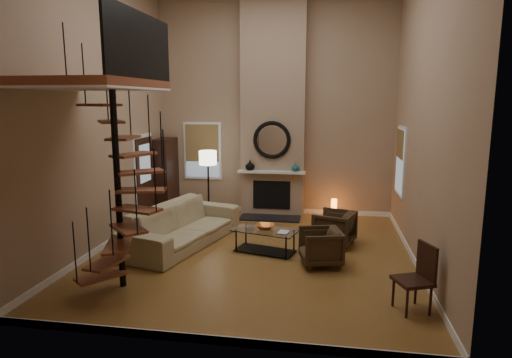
% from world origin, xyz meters
% --- Properties ---
extents(ground, '(6.00, 6.50, 0.01)m').
position_xyz_m(ground, '(0.00, 0.00, -0.01)').
color(ground, '#A07133').
rests_on(ground, ground).
extents(back_wall, '(6.00, 0.02, 5.50)m').
position_xyz_m(back_wall, '(0.00, 3.25, 2.75)').
color(back_wall, tan).
rests_on(back_wall, ground).
extents(front_wall, '(6.00, 0.02, 5.50)m').
position_xyz_m(front_wall, '(0.00, -3.25, 2.75)').
color(front_wall, tan).
rests_on(front_wall, ground).
extents(left_wall, '(0.02, 6.50, 5.50)m').
position_xyz_m(left_wall, '(-3.00, 0.00, 2.75)').
color(left_wall, tan).
rests_on(left_wall, ground).
extents(right_wall, '(0.02, 6.50, 5.50)m').
position_xyz_m(right_wall, '(3.00, 0.00, 2.75)').
color(right_wall, tan).
rests_on(right_wall, ground).
extents(baseboard_back, '(6.00, 0.02, 0.12)m').
position_xyz_m(baseboard_back, '(0.00, 3.24, 0.06)').
color(baseboard_back, white).
rests_on(baseboard_back, ground).
extents(baseboard_front, '(6.00, 0.02, 0.12)m').
position_xyz_m(baseboard_front, '(0.00, -3.24, 0.06)').
color(baseboard_front, white).
rests_on(baseboard_front, ground).
extents(baseboard_left, '(0.02, 6.50, 0.12)m').
position_xyz_m(baseboard_left, '(-2.99, 0.00, 0.06)').
color(baseboard_left, white).
rests_on(baseboard_left, ground).
extents(baseboard_right, '(0.02, 6.50, 0.12)m').
position_xyz_m(baseboard_right, '(2.99, 0.00, 0.06)').
color(baseboard_right, white).
rests_on(baseboard_right, ground).
extents(chimney_breast, '(1.60, 0.38, 5.50)m').
position_xyz_m(chimney_breast, '(0.00, 3.06, 2.75)').
color(chimney_breast, '#997D63').
rests_on(chimney_breast, ground).
extents(hearth, '(1.50, 0.60, 0.04)m').
position_xyz_m(hearth, '(0.00, 2.57, 0.02)').
color(hearth, black).
rests_on(hearth, ground).
extents(firebox, '(0.95, 0.02, 0.72)m').
position_xyz_m(firebox, '(0.00, 2.86, 0.55)').
color(firebox, black).
rests_on(firebox, chimney_breast).
extents(mantel, '(1.70, 0.18, 0.06)m').
position_xyz_m(mantel, '(0.00, 2.78, 1.15)').
color(mantel, white).
rests_on(mantel, chimney_breast).
extents(mirror_frame, '(0.94, 0.10, 0.94)m').
position_xyz_m(mirror_frame, '(0.00, 2.84, 1.95)').
color(mirror_frame, black).
rests_on(mirror_frame, chimney_breast).
extents(mirror_disc, '(0.80, 0.01, 0.80)m').
position_xyz_m(mirror_disc, '(0.00, 2.85, 1.95)').
color(mirror_disc, white).
rests_on(mirror_disc, chimney_breast).
extents(vase_left, '(0.24, 0.24, 0.25)m').
position_xyz_m(vase_left, '(-0.55, 2.82, 1.30)').
color(vase_left, black).
rests_on(vase_left, mantel).
extents(vase_right, '(0.20, 0.20, 0.21)m').
position_xyz_m(vase_right, '(0.60, 2.82, 1.28)').
color(vase_right, '#195358').
rests_on(vase_right, mantel).
extents(window_back, '(1.02, 0.06, 1.52)m').
position_xyz_m(window_back, '(-1.90, 3.22, 1.62)').
color(window_back, white).
rests_on(window_back, back_wall).
extents(window_right, '(0.06, 1.02, 1.52)m').
position_xyz_m(window_right, '(2.97, 2.00, 1.63)').
color(window_right, white).
rests_on(window_right, right_wall).
extents(entry_door, '(0.10, 1.05, 2.16)m').
position_xyz_m(entry_door, '(-2.95, 1.80, 1.05)').
color(entry_door, white).
rests_on(entry_door, ground).
extents(loft, '(1.70, 2.20, 1.09)m').
position_xyz_m(loft, '(-2.04, -1.80, 3.24)').
color(loft, brown).
rests_on(loft, left_wall).
extents(spiral_stair, '(1.47, 1.47, 4.06)m').
position_xyz_m(spiral_stair, '(-1.78, -1.79, 1.78)').
color(spiral_stair, black).
rests_on(spiral_stair, ground).
extents(hutch, '(0.42, 0.89, 2.00)m').
position_xyz_m(hutch, '(-2.79, 2.81, 0.95)').
color(hutch, black).
rests_on(hutch, ground).
extents(sofa, '(1.87, 3.13, 0.86)m').
position_xyz_m(sofa, '(-1.53, 0.37, 0.40)').
color(sofa, tan).
rests_on(sofa, ground).
extents(armchair_near, '(0.96, 0.95, 0.70)m').
position_xyz_m(armchair_near, '(1.62, 0.79, 0.35)').
color(armchair_near, '#3C2C1C').
rests_on(armchair_near, ground).
extents(armchair_far, '(0.85, 0.84, 0.65)m').
position_xyz_m(armchair_far, '(1.37, -0.39, 0.35)').
color(armchair_far, '#3C2C1C').
rests_on(armchair_far, ground).
extents(coffee_table, '(1.37, 0.93, 0.46)m').
position_xyz_m(coffee_table, '(0.22, 0.14, 0.28)').
color(coffee_table, silver).
rests_on(coffee_table, ground).
extents(bowl, '(0.37, 0.37, 0.09)m').
position_xyz_m(bowl, '(0.22, 0.19, 0.50)').
color(bowl, orange).
rests_on(bowl, coffee_table).
extents(book, '(0.23, 0.29, 0.02)m').
position_xyz_m(book, '(0.57, -0.01, 0.46)').
color(book, gray).
rests_on(book, coffee_table).
extents(floor_lamp, '(0.43, 0.43, 1.74)m').
position_xyz_m(floor_lamp, '(-1.49, 2.25, 1.41)').
color(floor_lamp, black).
rests_on(floor_lamp, ground).
extents(accent_lamp, '(0.14, 0.14, 0.51)m').
position_xyz_m(accent_lamp, '(1.57, 2.80, 0.25)').
color(accent_lamp, orange).
rests_on(accent_lamp, ground).
extents(side_chair, '(0.60, 0.60, 0.98)m').
position_xyz_m(side_chair, '(2.68, -1.90, 0.53)').
color(side_chair, black).
rests_on(side_chair, ground).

